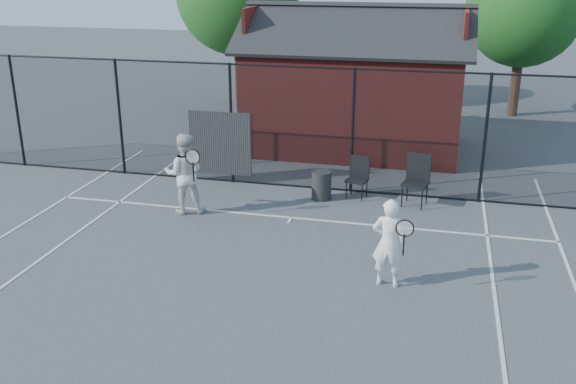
% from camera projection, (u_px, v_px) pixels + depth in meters
% --- Properties ---
extents(ground, '(80.00, 80.00, 0.00)m').
position_uv_depth(ground, '(252.00, 281.00, 11.25)').
color(ground, '#3F4248').
rests_on(ground, ground).
extents(court_lines, '(11.02, 18.00, 0.01)m').
position_uv_depth(court_lines, '(228.00, 319.00, 10.04)').
color(court_lines, silver).
rests_on(court_lines, ground).
extents(fence, '(22.04, 3.00, 3.00)m').
position_uv_depth(fence, '(298.00, 130.00, 15.39)').
color(fence, black).
rests_on(fence, ground).
extents(clubhouse, '(6.50, 4.36, 4.19)m').
position_uv_depth(clubhouse, '(355.00, 94.00, 18.81)').
color(clubhouse, maroon).
rests_on(clubhouse, ground).
extents(tree_right, '(3.97, 3.97, 5.70)m').
position_uv_depth(tree_right, '(524.00, 9.00, 22.02)').
color(tree_right, black).
rests_on(tree_right, ground).
extents(player_front, '(0.71, 0.53, 1.57)m').
position_uv_depth(player_front, '(389.00, 243.00, 10.84)').
color(player_front, white).
rests_on(player_front, ground).
extents(player_back, '(1.06, 0.92, 1.80)m').
position_uv_depth(player_back, '(184.00, 173.00, 14.02)').
color(player_back, silver).
rests_on(player_back, ground).
extents(chair_left, '(0.54, 0.55, 0.96)m').
position_uv_depth(chair_left, '(357.00, 178.00, 15.02)').
color(chair_left, black).
rests_on(chair_left, ground).
extents(chair_right, '(0.65, 0.67, 1.15)m').
position_uv_depth(chair_right, '(415.00, 182.00, 14.52)').
color(chair_right, black).
rests_on(chair_right, ground).
extents(waste_bin, '(0.47, 0.47, 0.67)m').
position_uv_depth(waste_bin, '(322.00, 185.00, 15.00)').
color(waste_bin, black).
rests_on(waste_bin, ground).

